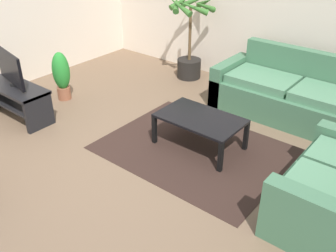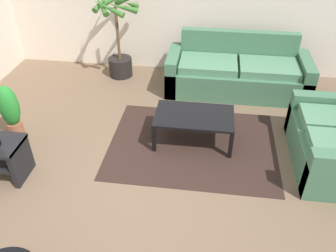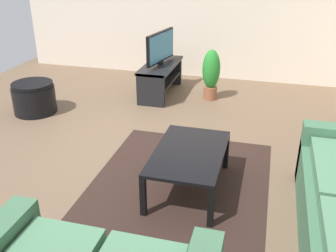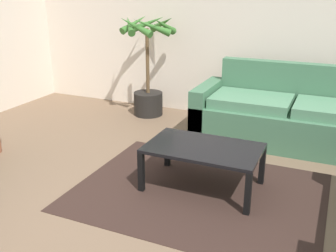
% 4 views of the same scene
% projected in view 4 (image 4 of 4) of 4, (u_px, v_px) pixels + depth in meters
% --- Properties ---
extents(ground_plane, '(6.60, 6.60, 0.00)m').
position_uv_depth(ground_plane, '(108.00, 218.00, 3.20)').
color(ground_plane, brown).
extents(wall_back, '(6.00, 0.06, 2.70)m').
position_uv_depth(wall_back, '(222.00, 19.00, 5.32)').
color(wall_back, beige).
rests_on(wall_back, ground).
extents(couch_main, '(2.27, 0.90, 0.90)m').
position_uv_depth(couch_main, '(292.00, 118.00, 4.63)').
color(couch_main, '#3F6B4C').
rests_on(couch_main, ground).
extents(coffee_table, '(1.03, 0.63, 0.41)m').
position_uv_depth(coffee_table, '(203.00, 151.00, 3.56)').
color(coffee_table, black).
rests_on(coffee_table, ground).
extents(area_rug, '(2.20, 1.70, 0.01)m').
position_uv_depth(area_rug, '(199.00, 191.00, 3.59)').
color(area_rug, black).
rests_on(area_rug, ground).
extents(potted_palm, '(0.77, 0.79, 1.42)m').
position_uv_depth(potted_palm, '(148.00, 74.00, 5.53)').
color(potted_palm, black).
rests_on(potted_palm, ground).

